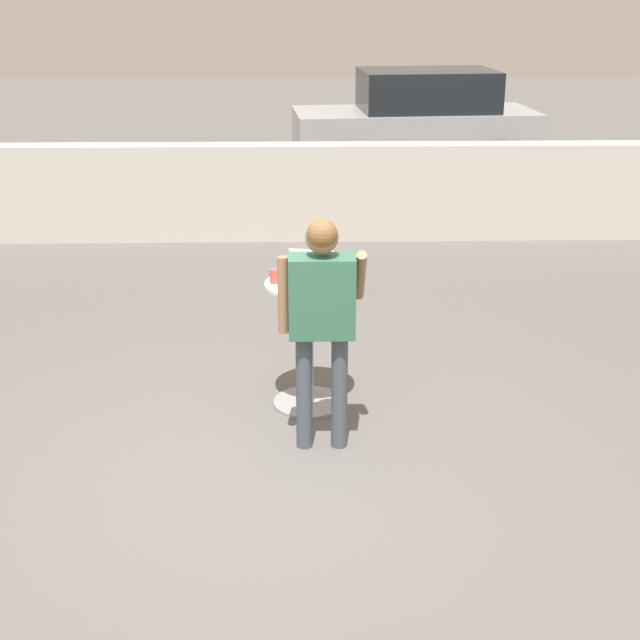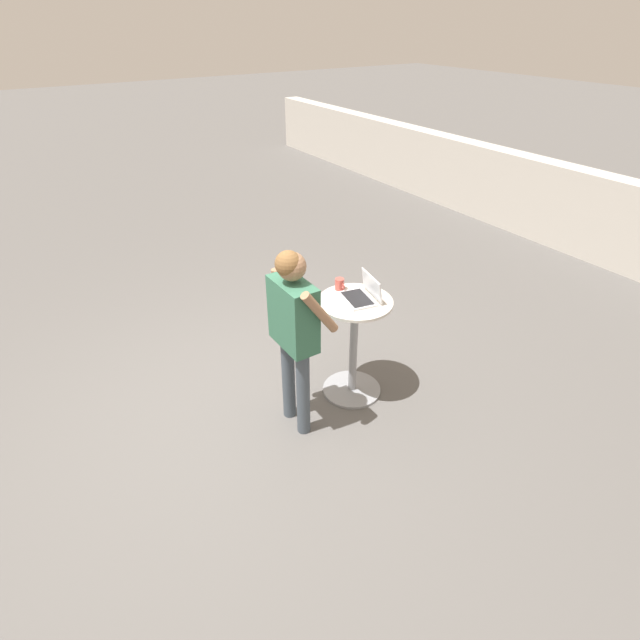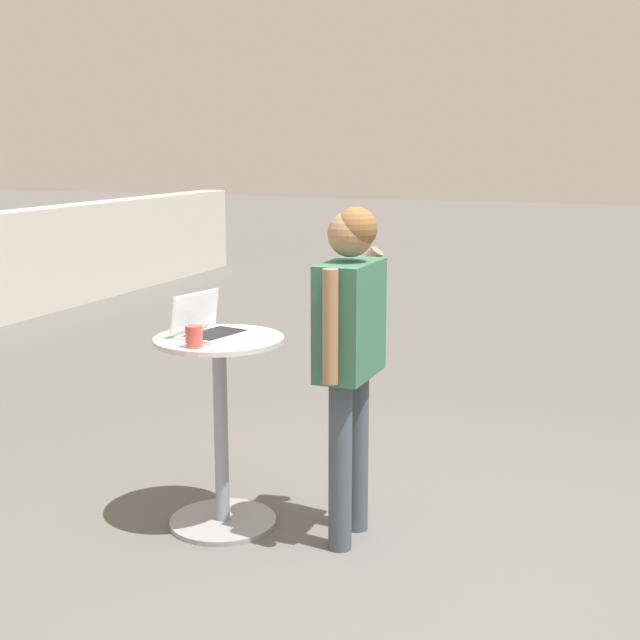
{
  "view_description": "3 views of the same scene",
  "coord_description": "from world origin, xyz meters",
  "px_view_note": "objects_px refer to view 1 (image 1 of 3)",
  "views": [
    {
      "loc": [
        0.25,
        -4.96,
        3.0
      ],
      "look_at": [
        0.37,
        0.43,
        0.93
      ],
      "focal_mm": 50.0,
      "sensor_mm": 36.0,
      "label": 1
    },
    {
      "loc": [
        3.17,
        -1.12,
        3.02
      ],
      "look_at": [
        0.51,
        0.61,
        1.05
      ],
      "focal_mm": 28.0,
      "sensor_mm": 36.0,
      "label": 2
    },
    {
      "loc": [
        -3.41,
        -0.94,
        1.9
      ],
      "look_at": [
        0.24,
        0.54,
        1.1
      ],
      "focal_mm": 50.0,
      "sensor_mm": 36.0,
      "label": 3
    }
  ],
  "objects_px": {
    "laptop": "(309,274)",
    "parked_car_near_street": "(418,121)",
    "standing_person": "(322,307)",
    "coffee_mug": "(276,276)",
    "cafe_table": "(309,337)"
  },
  "relations": [
    {
      "from": "laptop",
      "to": "coffee_mug",
      "type": "height_order",
      "value": "laptop"
    },
    {
      "from": "cafe_table",
      "to": "laptop",
      "type": "relative_size",
      "value": 2.57
    },
    {
      "from": "cafe_table",
      "to": "standing_person",
      "type": "height_order",
      "value": "standing_person"
    },
    {
      "from": "cafe_table",
      "to": "coffee_mug",
      "type": "xyz_separation_m",
      "value": [
        -0.23,
        0.0,
        0.47
      ]
    },
    {
      "from": "coffee_mug",
      "to": "parked_car_near_street",
      "type": "relative_size",
      "value": 0.03
    },
    {
      "from": "laptop",
      "to": "parked_car_near_street",
      "type": "height_order",
      "value": "parked_car_near_street"
    },
    {
      "from": "parked_car_near_street",
      "to": "cafe_table",
      "type": "bearing_deg",
      "value": -102.15
    },
    {
      "from": "cafe_table",
      "to": "coffee_mug",
      "type": "height_order",
      "value": "coffee_mug"
    },
    {
      "from": "laptop",
      "to": "parked_car_near_street",
      "type": "distance_m",
      "value": 8.9
    },
    {
      "from": "laptop",
      "to": "coffee_mug",
      "type": "bearing_deg",
      "value": -166.06
    },
    {
      "from": "cafe_table",
      "to": "parked_car_near_street",
      "type": "bearing_deg",
      "value": 77.85
    },
    {
      "from": "cafe_table",
      "to": "laptop",
      "type": "xyz_separation_m",
      "value": [
        0.01,
        0.06,
        0.47
      ]
    },
    {
      "from": "parked_car_near_street",
      "to": "standing_person",
      "type": "bearing_deg",
      "value": -100.87
    },
    {
      "from": "cafe_table",
      "to": "parked_car_near_street",
      "type": "height_order",
      "value": "parked_car_near_street"
    },
    {
      "from": "standing_person",
      "to": "parked_car_near_street",
      "type": "bearing_deg",
      "value": 79.13
    }
  ]
}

